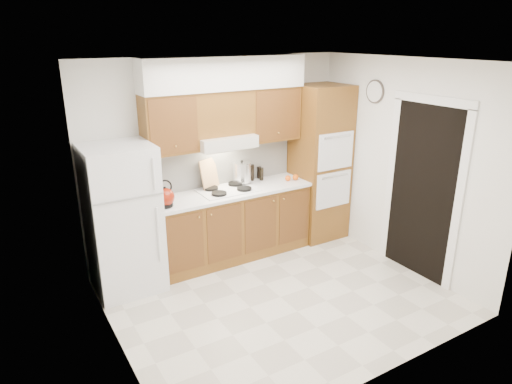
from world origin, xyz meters
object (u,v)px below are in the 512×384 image
Objects in this scene: oven_cabinet at (319,163)px; kettle at (165,197)px; fridge at (123,219)px; stock_pot at (242,172)px.

kettle is (-2.36, -0.11, -0.04)m from oven_cabinet.
oven_cabinet reaches higher than kettle.
fridge is 2.86m from oven_cabinet.
fridge is at bearing 168.07° from kettle.
fridge is 1.71m from stock_pot.
oven_cabinet reaches higher than fridge.
oven_cabinet reaches higher than stock_pot.
fridge is 0.78× the size of oven_cabinet.
kettle is at bearing -177.23° from oven_cabinet.
oven_cabinet is 8.54× the size of stock_pot.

